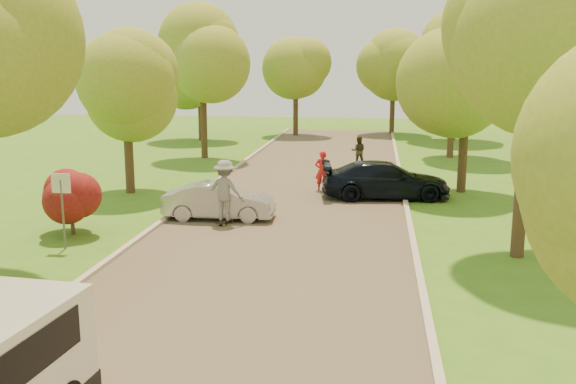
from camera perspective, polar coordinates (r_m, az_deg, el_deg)
The scene contains 21 objects.
ground at distance 13.89m, azimuth -4.87°, elevation -10.61°, with size 100.00×100.00×0.00m, color #3D721B.
road at distance 21.40m, azimuth -0.15°, elevation -2.65°, with size 8.00×60.00×0.01m, color #4C4438.
curb_left at distance 22.30m, azimuth -10.52°, elevation -2.12°, with size 0.18×60.00×0.12m, color #B2AD9E.
curb_right at distance 21.21m, azimuth 10.76°, elevation -2.83°, with size 0.18×60.00×0.12m, color #B2AD9E.
street_sign at distance 19.06m, azimuth -19.47°, elevation -0.26°, with size 0.55×0.06×2.17m.
red_shrub at distance 20.68m, azimuth -18.73°, elevation -0.65°, with size 1.70×1.70×1.95m.
tree_l_midb at distance 26.42m, azimuth -13.90°, elevation 9.74°, with size 4.30×4.20×6.62m.
tree_l_far at distance 35.78m, azimuth -7.30°, elevation 11.73°, with size 4.92×4.80×7.79m.
tree_r_mida at distance 18.03m, azimuth 21.55°, elevation 11.70°, with size 5.13×5.00×7.95m.
tree_r_midb at distance 26.81m, azimuth 16.07°, elevation 10.28°, with size 4.51×4.40×7.01m.
tree_r_far at distance 36.81m, azimuth 14.99°, elevation 12.00°, with size 5.33×5.20×8.34m.
tree_bg_a at distance 44.13m, azimuth -7.60°, elevation 11.44°, with size 5.12×5.00×7.72m.
tree_bg_b at distance 44.87m, azimuth 15.02°, elevation 11.44°, with size 5.12×5.00×7.95m.
tree_bg_c at distance 46.90m, azimuth 0.96°, elevation 11.17°, with size 4.92×4.80×7.33m.
tree_bg_d at distance 48.57m, azimuth 9.65°, elevation 11.37°, with size 5.12×5.00×7.72m.
silver_sedan at distance 21.76m, azimuth -6.13°, elevation -0.83°, with size 1.30×3.74×1.23m, color #9D9DA1.
dark_sedan at distance 25.28m, azimuth 8.67°, elevation 1.06°, with size 2.02×4.97×1.44m, color black.
longboard at distance 21.23m, azimuth -5.58°, elevation -2.52°, with size 0.45×1.05×0.12m.
skateboarder at distance 21.01m, azimuth -5.63°, elevation 0.16°, with size 1.29×0.74×1.99m, color gray.
person_striped at distance 26.45m, azimuth 3.06°, elevation 1.88°, with size 0.61×0.40×1.67m, color red.
person_olive at distance 33.22m, azimuth 6.28°, elevation 3.65°, with size 0.74×0.58×1.52m, color #2B2D1B.
Camera 1 is at (2.92, -12.55, 5.19)m, focal length 40.00 mm.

